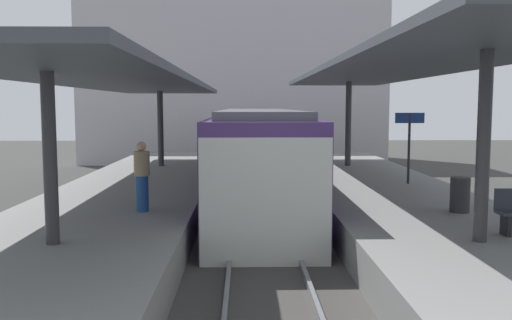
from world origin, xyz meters
TOP-DOWN VIEW (x-y plane):
  - ground_plane at (0.00, 0.00)m, footprint 80.00×80.00m
  - platform_left at (-3.80, 0.00)m, footprint 4.40×28.00m
  - platform_right at (3.80, 0.00)m, footprint 4.40×28.00m
  - track_ballast at (0.00, 0.00)m, footprint 3.20×28.00m
  - rail_near_side at (-0.72, 0.00)m, footprint 0.08×28.00m
  - rail_far_side at (0.72, 0.00)m, footprint 0.08×28.00m
  - commuter_train at (0.00, 3.35)m, footprint 2.78×14.14m
  - canopy_left at (-3.80, 1.40)m, footprint 4.18×21.00m
  - canopy_right at (3.80, 1.40)m, footprint 4.18×21.00m
  - platform_sign at (4.71, 2.44)m, footprint 0.90×0.08m
  - litter_bin at (4.50, -2.19)m, footprint 0.44×0.44m
  - passenger_near_bench at (-2.76, -1.96)m, footprint 0.36×0.36m
  - station_building_backdrop at (-1.07, 20.00)m, footprint 18.00×6.00m

SIDE VIEW (x-z plane):
  - ground_plane at x=0.00m, z-range 0.00..0.00m
  - track_ballast at x=0.00m, z-range 0.00..0.20m
  - rail_near_side at x=-0.72m, z-range 0.20..0.34m
  - rail_far_side at x=0.72m, z-range 0.20..0.34m
  - platform_left at x=-3.80m, z-range 0.00..1.00m
  - platform_right at x=3.80m, z-range 0.00..1.00m
  - litter_bin at x=4.50m, z-range 1.00..1.80m
  - commuter_train at x=0.00m, z-range 0.18..3.28m
  - passenger_near_bench at x=-2.76m, z-range 1.03..2.64m
  - platform_sign at x=4.71m, z-range 1.52..3.73m
  - canopy_left at x=-3.80m, z-range 2.47..5.64m
  - canopy_right at x=3.80m, z-range 2.65..6.21m
  - station_building_backdrop at x=-1.07m, z-range 0.00..11.00m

